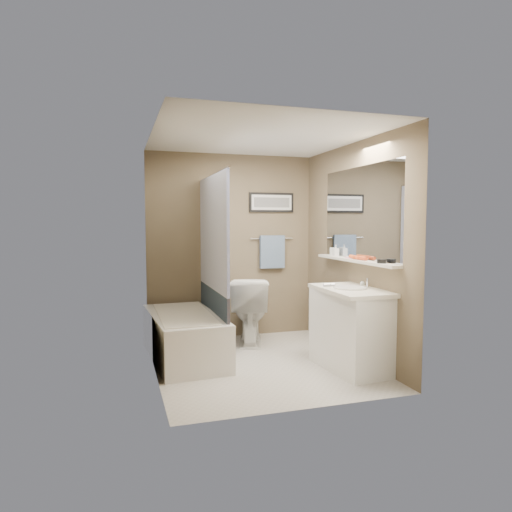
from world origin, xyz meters
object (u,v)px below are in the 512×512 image
object	(u,v)px
toilet	(250,310)
hair_brush_front	(360,258)
soap_bottle	(336,250)
bathtub	(184,336)
vanity	(351,331)
candle_bowl_near	(382,261)
hair_brush_back	(354,257)
glass_jar	(333,252)

from	to	relation	value
toilet	hair_brush_front	size ratio (longest dim) A/B	3.79
toilet	soap_bottle	distance (m)	1.31
bathtub	hair_brush_front	distance (m)	2.11
toilet	hair_brush_front	bearing A→B (deg)	145.33
vanity	soap_bottle	distance (m)	1.09
toilet	candle_bowl_near	xyz separation A→B (m)	(0.90, -1.55, 0.72)
hair_brush_back	vanity	bearing A→B (deg)	-122.95
candle_bowl_near	glass_jar	world-z (taller)	glass_jar
bathtub	glass_jar	bearing A→B (deg)	-5.84
bathtub	vanity	xyz separation A→B (m)	(1.60, -0.86, 0.15)
glass_jar	candle_bowl_near	bearing A→B (deg)	-90.00
candle_bowl_near	glass_jar	size ratio (longest dim) A/B	0.90
bathtub	candle_bowl_near	size ratio (longest dim) A/B	16.67
hair_brush_back	soap_bottle	distance (m)	0.45
candle_bowl_near	glass_jar	xyz separation A→B (m)	(0.00, 1.05, 0.03)
glass_jar	hair_brush_back	bearing A→B (deg)	-90.00
hair_brush_back	hair_brush_front	bearing A→B (deg)	-90.00
hair_brush_front	hair_brush_back	size ratio (longest dim) A/B	1.00
hair_brush_front	bathtub	bearing A→B (deg)	158.66
toilet	glass_jar	xyz separation A→B (m)	(0.90, -0.50, 0.75)
glass_jar	hair_brush_front	bearing A→B (deg)	-90.00
bathtub	candle_bowl_near	world-z (taller)	candle_bowl_near
vanity	bathtub	bearing A→B (deg)	147.03
toilet	candle_bowl_near	world-z (taller)	candle_bowl_near
toilet	bathtub	bearing A→B (deg)	43.53
vanity	soap_bottle	world-z (taller)	soap_bottle
hair_brush_front	hair_brush_back	xyz separation A→B (m)	(0.00, 0.13, 0.00)
vanity	hair_brush_front	xyz separation A→B (m)	(0.19, 0.16, 0.74)
vanity	toilet	bearing A→B (deg)	114.01
glass_jar	soap_bottle	world-z (taller)	soap_bottle
hair_brush_front	glass_jar	bearing A→B (deg)	90.00
candle_bowl_near	hair_brush_back	xyz separation A→B (m)	(0.00, 0.53, 0.00)
vanity	hair_brush_back	xyz separation A→B (m)	(0.19, 0.29, 0.74)
toilet	soap_bottle	bearing A→B (deg)	164.88
bathtub	hair_brush_front	world-z (taller)	hair_brush_front
vanity	glass_jar	bearing A→B (deg)	72.21
vanity	glass_jar	xyz separation A→B (m)	(0.19, 0.80, 0.77)
hair_brush_front	soap_bottle	size ratio (longest dim) A/B	1.61
bathtub	hair_brush_back	xyz separation A→B (m)	(1.79, -0.57, 0.89)
toilet	vanity	distance (m)	1.48
vanity	candle_bowl_near	size ratio (longest dim) A/B	10.00
bathtub	hair_brush_front	xyz separation A→B (m)	(1.79, -0.70, 0.89)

